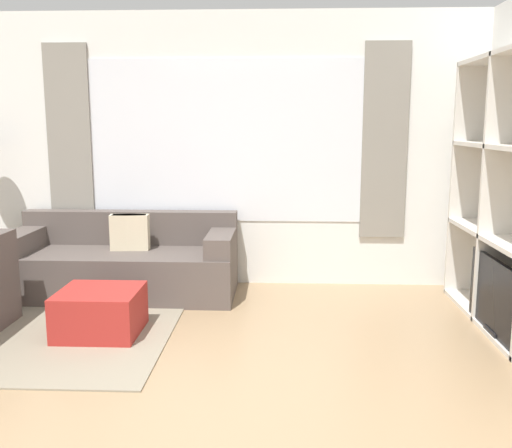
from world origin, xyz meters
name	(u,v)px	position (x,y,z in m)	size (l,w,h in m)	color
ground_plane	(175,432)	(0.00, 0.00, 0.00)	(16.00, 16.00, 0.00)	#9E7F5B
wall_back	(226,151)	(0.00, 2.95, 1.36)	(6.28, 0.11, 2.70)	white
area_rug	(50,327)	(-1.30, 1.52, 0.01)	(2.01, 2.16, 0.01)	gray
couch_main	(124,264)	(-0.94, 2.48, 0.30)	(2.13, 0.85, 0.77)	#564C47
ottoman	(100,312)	(-0.84, 1.40, 0.18)	(0.62, 0.58, 0.36)	#A82823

